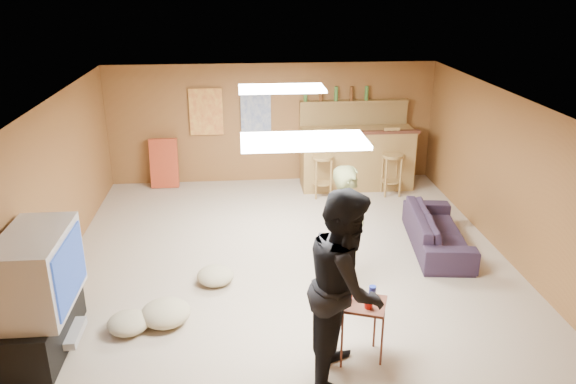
{
  "coord_description": "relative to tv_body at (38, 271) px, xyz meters",
  "views": [
    {
      "loc": [
        -0.61,
        -6.63,
        3.63
      ],
      "look_at": [
        0.0,
        0.2,
        1.0
      ],
      "focal_mm": 35.0,
      "sensor_mm": 36.0,
      "label": 1
    }
  ],
  "objects": [
    {
      "name": "ground",
      "position": [
        2.65,
        1.5,
        -0.9
      ],
      "size": [
        7.0,
        7.0,
        0.0
      ],
      "primitive_type": "plane",
      "color": "tan",
      "rests_on": "ground"
    },
    {
      "name": "ceiling",
      "position": [
        2.65,
        1.5,
        1.3
      ],
      "size": [
        6.0,
        7.0,
        0.02
      ],
      "primitive_type": "cube",
      "color": "silver",
      "rests_on": "ground"
    },
    {
      "name": "wall_back",
      "position": [
        2.65,
        5.0,
        0.2
      ],
      "size": [
        6.0,
        0.02,
        2.2
      ],
      "primitive_type": "cube",
      "color": "brown",
      "rests_on": "ground"
    },
    {
      "name": "wall_front",
      "position": [
        2.65,
        -2.0,
        0.2
      ],
      "size": [
        6.0,
        0.02,
        2.2
      ],
      "primitive_type": "cube",
      "color": "brown",
      "rests_on": "ground"
    },
    {
      "name": "wall_left",
      "position": [
        -0.35,
        1.5,
        0.2
      ],
      "size": [
        0.02,
        7.0,
        2.2
      ],
      "primitive_type": "cube",
      "color": "brown",
      "rests_on": "ground"
    },
    {
      "name": "wall_right",
      "position": [
        5.65,
        1.5,
        0.2
      ],
      "size": [
        0.02,
        7.0,
        2.2
      ],
      "primitive_type": "cube",
      "color": "brown",
      "rests_on": "ground"
    },
    {
      "name": "tv_stand",
      "position": [
        -0.07,
        0.0,
        -0.65
      ],
      "size": [
        0.55,
        1.3,
        0.5
      ],
      "primitive_type": "cube",
      "color": "black",
      "rests_on": "ground"
    },
    {
      "name": "dvd_box",
      "position": [
        0.15,
        0.0,
        -0.75
      ],
      "size": [
        0.35,
        0.5,
        0.08
      ],
      "primitive_type": "cube",
      "color": "#B2B2B7",
      "rests_on": "tv_stand"
    },
    {
      "name": "tv_body",
      "position": [
        0.0,
        0.0,
        0.0
      ],
      "size": [
        0.6,
        1.1,
        0.8
      ],
      "primitive_type": "cube",
      "color": "#B2B2B7",
      "rests_on": "tv_stand"
    },
    {
      "name": "tv_screen",
      "position": [
        0.31,
        0.0,
        0.0
      ],
      "size": [
        0.02,
        0.95,
        0.65
      ],
      "primitive_type": "cube",
      "color": "navy",
      "rests_on": "tv_body"
    },
    {
      "name": "bar_counter",
      "position": [
        4.15,
        4.45,
        -0.35
      ],
      "size": [
        2.0,
        0.6,
        1.1
      ],
      "primitive_type": "cube",
      "color": "olive",
      "rests_on": "ground"
    },
    {
      "name": "bar_lip",
      "position": [
        4.15,
        4.2,
        0.2
      ],
      "size": [
        2.1,
        0.12,
        0.05
      ],
      "primitive_type": "cube",
      "color": "#462016",
      "rests_on": "bar_counter"
    },
    {
      "name": "bar_shelf",
      "position": [
        4.15,
        4.9,
        0.6
      ],
      "size": [
        2.0,
        0.18,
        0.05
      ],
      "primitive_type": "cube",
      "color": "olive",
      "rests_on": "bar_backing"
    },
    {
      "name": "bar_backing",
      "position": [
        4.15,
        4.92,
        0.3
      ],
      "size": [
        2.0,
        0.14,
        0.6
      ],
      "primitive_type": "cube",
      "color": "olive",
      "rests_on": "bar_counter"
    },
    {
      "name": "poster_left",
      "position": [
        1.45,
        4.96,
        0.45
      ],
      "size": [
        0.6,
        0.03,
        0.85
      ],
      "primitive_type": "cube",
      "color": "#BF3F26",
      "rests_on": "wall_back"
    },
    {
      "name": "poster_right",
      "position": [
        2.35,
        4.96,
        0.45
      ],
      "size": [
        0.55,
        0.03,
        0.8
      ],
      "primitive_type": "cube",
      "color": "#334C99",
      "rests_on": "wall_back"
    },
    {
      "name": "folding_chair_stack",
      "position": [
        0.65,
        4.8,
        -0.45
      ],
      "size": [
        0.5,
        0.26,
        0.91
      ],
      "primitive_type": "cube",
      "rotation": [
        -0.14,
        0.0,
        0.0
      ],
      "color": "#B33C21",
      "rests_on": "ground"
    },
    {
      "name": "ceiling_panel_front",
      "position": [
        2.65,
        0.0,
        1.27
      ],
      "size": [
        1.2,
        0.6,
        0.04
      ],
      "primitive_type": "cube",
      "color": "white",
      "rests_on": "ceiling"
    },
    {
      "name": "ceiling_panel_back",
      "position": [
        2.65,
        2.7,
        1.27
      ],
      "size": [
        1.2,
        0.6,
        0.04
      ],
      "primitive_type": "cube",
      "color": "white",
      "rests_on": "ceiling"
    },
    {
      "name": "person_olive",
      "position": [
        3.28,
        0.86,
        -0.09
      ],
      "size": [
        0.52,
        0.67,
        1.63
      ],
      "primitive_type": "imported",
      "rotation": [
        0.0,
        0.0,
        1.32
      ],
      "color": "#61663B",
      "rests_on": "ground"
    },
    {
      "name": "person_black",
      "position": [
        2.98,
        -0.64,
        0.05
      ],
      "size": [
        0.93,
        1.07,
        1.9
      ],
      "primitive_type": "imported",
      "rotation": [
        0.0,
        0.0,
        1.32
      ],
      "color": "black",
      "rests_on": "ground"
    },
    {
      "name": "sofa",
      "position": [
        4.81,
        1.91,
        -0.64
      ],
      "size": [
        0.92,
        1.88,
        0.53
      ],
      "primitive_type": "imported",
      "rotation": [
        0.0,
        0.0,
        1.45
      ],
      "color": "black",
      "rests_on": "ground"
    },
    {
      "name": "tray_table",
      "position": [
        3.17,
        -0.45,
        -0.58
      ],
      "size": [
        0.6,
        0.54,
        0.64
      ],
      "primitive_type": "cube",
      "rotation": [
        0.0,
        0.0,
        -0.35
      ],
      "color": "#462016",
      "rests_on": "ground"
    },
    {
      "name": "cup_red_near",
      "position": [
        3.06,
        -0.4,
        -0.21
      ],
      "size": [
        0.08,
        0.08,
        0.1
      ],
      "primitive_type": "cylinder",
      "rotation": [
        0.0,
        0.0,
        0.06
      ],
      "color": "#BB130C",
      "rests_on": "tray_table"
    },
    {
      "name": "cup_red_far",
      "position": [
        3.23,
        -0.55,
        -0.2
      ],
      "size": [
        0.1,
        0.1,
        0.11
      ],
      "primitive_type": "cylinder",
      "rotation": [
        0.0,
        0.0,
        0.37
      ],
      "color": "#BB130C",
      "rests_on": "tray_table"
    },
    {
      "name": "cup_blue",
      "position": [
        3.32,
        -0.33,
        -0.21
      ],
      "size": [
        0.08,
        0.08,
        0.1
      ],
      "primitive_type": "cylinder",
      "rotation": [
        0.0,
        0.0,
        0.07
      ],
      "color": "#162898",
      "rests_on": "tray_table"
    },
    {
      "name": "bar_stool_left",
      "position": [
        3.47,
        4.04,
        -0.29
      ],
      "size": [
        0.49,
        0.49,
        1.22
      ],
      "primitive_type": null,
      "rotation": [
        0.0,
        0.0,
        0.32
      ],
      "color": "olive",
      "rests_on": "ground"
    },
    {
      "name": "bar_stool_right",
      "position": [
        4.69,
        4.02,
        -0.27
      ],
      "size": [
        0.47,
        0.47,
        1.27
      ],
      "primitive_type": null,
      "rotation": [
        0.0,
        0.0,
        0.19
      ],
      "color": "olive",
      "rests_on": "ground"
    },
    {
      "name": "cushion_near_tv",
      "position": [
        1.15,
        0.33,
        -0.78
      ],
      "size": [
        0.73,
        0.73,
        0.25
      ],
      "primitive_type": "ellipsoid",
      "rotation": [
        0.0,
        0.0,
        -0.42
      ],
      "color": "#9A8E6D",
      "rests_on": "ground"
    },
    {
      "name": "cushion_mid",
      "position": [
        1.68,
        1.16,
        -0.79
      ],
      "size": [
        0.6,
        0.6,
        0.21
      ],
      "primitive_type": "ellipsoid",
      "rotation": [
        0.0,
        0.0,
        0.36
      ],
      "color": "#9A8E6D",
      "rests_on": "ground"
    },
    {
      "name": "cushion_far",
      "position": [
        0.77,
        0.21,
        -0.8
      ],
      "size": [
        0.56,
        0.56,
        0.21
      ],
      "primitive_type": "ellipsoid",
      "rotation": [
        0.0,
        0.0,
        -0.25
      ],
      "color": "#9A8E6D",
      "rests_on": "ground"
    },
    {
      "name": "bottle_row",
      "position": [
        3.81,
        4.88,
        0.75
      ],
      "size": [
        1.2,
        0.08,
        0.26
      ],
      "primitive_type": null,
      "color": "#3F7233",
      "rests_on": "bar_shelf"
    }
  ]
}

